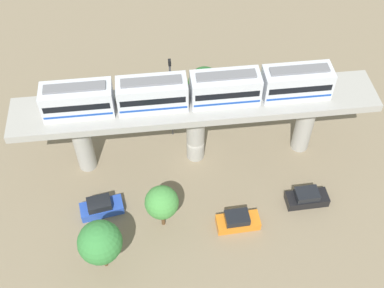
{
  "coord_description": "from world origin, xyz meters",
  "views": [
    {
      "loc": [
        -33.38,
        4.25,
        41.86
      ],
      "look_at": [
        -2.5,
        0.66,
        4.95
      ],
      "focal_mm": 45.81,
      "sensor_mm": 36.0,
      "label": 1
    }
  ],
  "objects_px": {
    "parked_car_orange": "(238,221)",
    "parked_car_black": "(307,198)",
    "parked_car_blue": "(101,207)",
    "tree_mid_lot": "(204,83)",
    "train": "(189,91)",
    "tree_far_corner": "(162,203)",
    "tree_near_viaduct": "(100,242)",
    "signal_post": "(171,96)"
  },
  "relations": [
    {
      "from": "train",
      "to": "tree_mid_lot",
      "type": "relative_size",
      "value": 5.48
    },
    {
      "from": "tree_mid_lot",
      "to": "tree_far_corner",
      "type": "xyz_separation_m",
      "value": [
        -16.27,
        6.17,
        0.65
      ]
    },
    {
      "from": "parked_car_black",
      "to": "tree_far_corner",
      "type": "bearing_deg",
      "value": 91.98
    },
    {
      "from": "signal_post",
      "to": "tree_far_corner",
      "type": "bearing_deg",
      "value": 170.38
    },
    {
      "from": "tree_mid_lot",
      "to": "tree_far_corner",
      "type": "distance_m",
      "value": 17.41
    },
    {
      "from": "parked_car_blue",
      "to": "tree_far_corner",
      "type": "bearing_deg",
      "value": -118.54
    },
    {
      "from": "parked_car_black",
      "to": "signal_post",
      "type": "xyz_separation_m",
      "value": [
        10.74,
        12.59,
        5.21
      ]
    },
    {
      "from": "train",
      "to": "tree_far_corner",
      "type": "xyz_separation_m",
      "value": [
        -8.19,
        3.49,
        -6.06
      ]
    },
    {
      "from": "tree_near_viaduct",
      "to": "parked_car_black",
      "type": "bearing_deg",
      "value": -77.13
    },
    {
      "from": "parked_car_black",
      "to": "tree_near_viaduct",
      "type": "bearing_deg",
      "value": 101.49
    },
    {
      "from": "tree_near_viaduct",
      "to": "tree_far_corner",
      "type": "height_order",
      "value": "tree_near_viaduct"
    },
    {
      "from": "parked_car_blue",
      "to": "parked_car_orange",
      "type": "bearing_deg",
      "value": -112.47
    },
    {
      "from": "parked_car_orange",
      "to": "tree_far_corner",
      "type": "bearing_deg",
      "value": 79.79
    },
    {
      "from": "train",
      "to": "parked_car_orange",
      "type": "relative_size",
      "value": 6.44
    },
    {
      "from": "tree_far_corner",
      "to": "train",
      "type": "bearing_deg",
      "value": -23.04
    },
    {
      "from": "parked_car_blue",
      "to": "tree_near_viaduct",
      "type": "xyz_separation_m",
      "value": [
        -5.88,
        -0.4,
        3.41
      ]
    },
    {
      "from": "train",
      "to": "tree_near_viaduct",
      "type": "distance_m",
      "value": 16.03
    },
    {
      "from": "parked_car_orange",
      "to": "train",
      "type": "bearing_deg",
      "value": 19.69
    },
    {
      "from": "tree_far_corner",
      "to": "signal_post",
      "type": "distance_m",
      "value": 11.97
    },
    {
      "from": "train",
      "to": "tree_mid_lot",
      "type": "bearing_deg",
      "value": -18.36
    },
    {
      "from": "parked_car_orange",
      "to": "parked_car_blue",
      "type": "xyz_separation_m",
      "value": [
        3.15,
        13.17,
        0.0
      ]
    },
    {
      "from": "signal_post",
      "to": "tree_near_viaduct",
      "type": "bearing_deg",
      "value": 153.74
    },
    {
      "from": "train",
      "to": "tree_mid_lot",
      "type": "height_order",
      "value": "train"
    },
    {
      "from": "parked_car_orange",
      "to": "parked_car_blue",
      "type": "bearing_deg",
      "value": 74.45
    },
    {
      "from": "train",
      "to": "parked_car_blue",
      "type": "distance_m",
      "value": 14.44
    },
    {
      "from": "train",
      "to": "parked_car_blue",
      "type": "bearing_deg",
      "value": 122.59
    },
    {
      "from": "parked_car_orange",
      "to": "tree_near_viaduct",
      "type": "xyz_separation_m",
      "value": [
        -2.73,
        12.78,
        3.41
      ]
    },
    {
      "from": "parked_car_black",
      "to": "tree_far_corner",
      "type": "height_order",
      "value": "tree_far_corner"
    },
    {
      "from": "parked_car_orange",
      "to": "parked_car_black",
      "type": "bearing_deg",
      "value": -77.87
    },
    {
      "from": "parked_car_blue",
      "to": "parked_car_black",
      "type": "relative_size",
      "value": 1.04
    },
    {
      "from": "signal_post",
      "to": "tree_mid_lot",
      "type": "bearing_deg",
      "value": -41.93
    },
    {
      "from": "tree_mid_lot",
      "to": "train",
      "type": "bearing_deg",
      "value": 161.64
    },
    {
      "from": "tree_mid_lot",
      "to": "tree_near_viaduct",
      "type": "bearing_deg",
      "value": 149.55
    },
    {
      "from": "tree_far_corner",
      "to": "tree_near_viaduct",
      "type": "bearing_deg",
      "value": 123.79
    },
    {
      "from": "parked_car_blue",
      "to": "tree_mid_lot",
      "type": "relative_size",
      "value": 0.89
    },
    {
      "from": "parked_car_blue",
      "to": "tree_far_corner",
      "type": "height_order",
      "value": "tree_far_corner"
    },
    {
      "from": "parked_car_orange",
      "to": "tree_mid_lot",
      "type": "xyz_separation_m",
      "value": [
        17.29,
        1.0,
        2.33
      ]
    },
    {
      "from": "parked_car_blue",
      "to": "parked_car_black",
      "type": "distance_m",
      "value": 20.6
    },
    {
      "from": "parked_car_orange",
      "to": "signal_post",
      "type": "height_order",
      "value": "signal_post"
    },
    {
      "from": "parked_car_black",
      "to": "tree_mid_lot",
      "type": "relative_size",
      "value": 0.85
    },
    {
      "from": "tree_near_viaduct",
      "to": "signal_post",
      "type": "relative_size",
      "value": 0.57
    },
    {
      "from": "parked_car_orange",
      "to": "tree_far_corner",
      "type": "height_order",
      "value": "tree_far_corner"
    }
  ]
}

